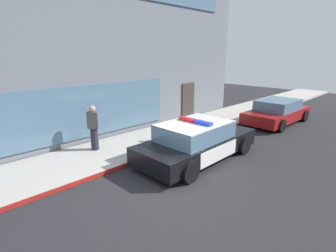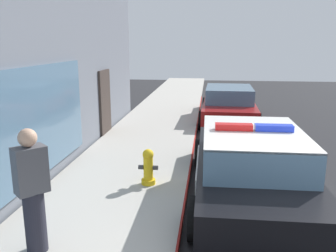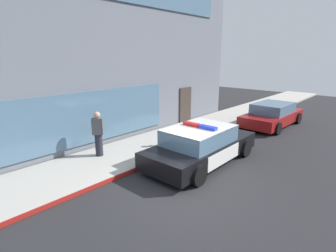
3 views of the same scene
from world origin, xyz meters
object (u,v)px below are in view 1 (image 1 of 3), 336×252
object	(u,v)px
fire_hydrant	(162,133)
police_cruiser	(197,141)
pedestrian_on_sidewalk	(94,128)
car_down_street	(277,112)

from	to	relation	value
fire_hydrant	police_cruiser	bearing A→B (deg)	-94.35
police_cruiser	pedestrian_on_sidewalk	size ratio (longest dim) A/B	2.84
police_cruiser	car_down_street	xyz separation A→B (m)	(7.01, 0.06, -0.05)
fire_hydrant	pedestrian_on_sidewalk	xyz separation A→B (m)	(-2.48, 1.11, 0.51)
police_cruiser	car_down_street	size ratio (longest dim) A/B	1.05
police_cruiser	car_down_street	world-z (taller)	police_cruiser
police_cruiser	fire_hydrant	xyz separation A→B (m)	(0.15, 1.97, -0.18)
police_cruiser	pedestrian_on_sidewalk	world-z (taller)	pedestrian_on_sidewalk
police_cruiser	fire_hydrant	world-z (taller)	police_cruiser
fire_hydrant	car_down_street	xyz separation A→B (m)	(6.86, -1.91, 0.13)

